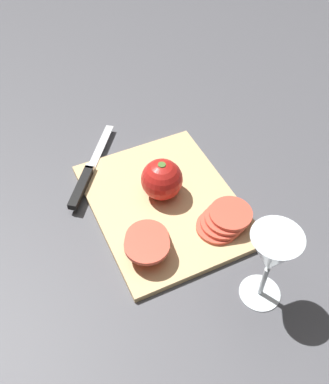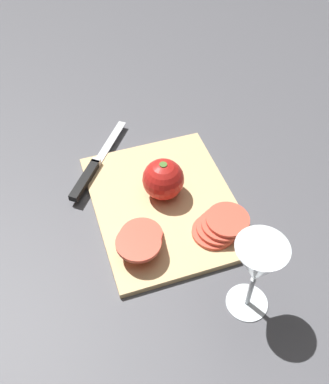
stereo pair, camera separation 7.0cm
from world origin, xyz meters
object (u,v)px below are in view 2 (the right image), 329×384
Objects in this scene: whole_tomato at (164,181)px; tomato_slice_stack_far at (220,226)px; knife at (90,173)px; tomato_slice_stack_near at (140,239)px; wine_glass at (257,266)px.

whole_tomato is 0.14m from tomato_slice_stack_far.
whole_tomato is 0.77× the size of tomato_slice_stack_far.
whole_tomato reaches higher than knife.
tomato_slice_stack_near is (0.21, 0.05, 0.01)m from knife.
tomato_slice_stack_near is at bearing -128.86° from knife.
tomato_slice_stack_far is (-0.15, 0.01, -0.09)m from wine_glass.
wine_glass is at bearing 12.95° from whole_tomato.
knife is (-0.10, -0.13, -0.04)m from whole_tomato.
whole_tomato is at bearing 142.19° from tomato_slice_stack_near.
wine_glass reaches higher than tomato_slice_stack_near.
tomato_slice_stack_far is at bearing 175.67° from wine_glass.
wine_glass is at bearing -115.13° from knife.
wine_glass is 0.77× the size of knife.
knife is at bearing -152.48° from wine_glass.
tomato_slice_stack_near reaches higher than tomato_slice_stack_far.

